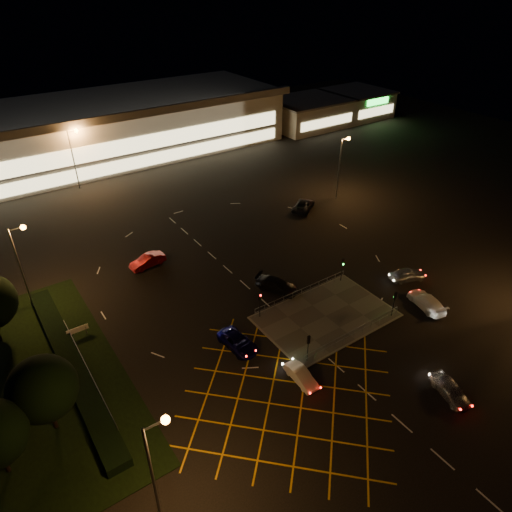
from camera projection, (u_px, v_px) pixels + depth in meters
ground at (300, 314)px, 50.32m from camera, size 180.00×180.00×0.00m
pedestrian_island at (326, 316)px, 49.85m from camera, size 14.00×9.00×0.12m
grass_verge at (16, 391)px, 41.10m from camera, size 18.00×30.00×0.08m
hedge at (72, 364)px, 43.24m from camera, size 2.00×26.00×1.00m
supermarket at (104, 128)px, 90.62m from camera, size 72.00×26.50×10.50m
retail_unit_a at (307, 113)px, 108.17m from camera, size 18.80×14.80×6.35m
retail_unit_b at (356, 103)px, 115.80m from camera, size 14.80×14.80×6.35m
streetlight_sw at (157, 461)px, 28.15m from camera, size 1.78×0.56×10.03m
streetlight_nw at (22, 256)px, 48.08m from camera, size 1.78×0.56×10.03m
streetlight_ne at (342, 159)px, 72.41m from camera, size 1.78×0.56×10.03m
streetlight_far_left at (74, 151)px, 75.67m from camera, size 1.78×0.56×10.03m
streetlight_far_right at (264, 112)px, 96.17m from camera, size 1.78×0.56×10.03m
signal_sw at (308, 343)px, 42.97m from camera, size 0.28×0.30×3.15m
signal_se at (395, 299)px, 48.70m from camera, size 0.28×0.30×3.15m
signal_nw at (260, 300)px, 48.53m from camera, size 0.28×0.30×3.15m
signal_ne at (342, 265)px, 54.27m from camera, size 0.28×0.30×3.15m
tree_e at (43, 389)px, 35.41m from camera, size 5.40×5.40×7.35m
car_near_silver at (450, 389)px, 40.38m from camera, size 2.84×4.58×1.46m
car_queue_white at (301, 376)px, 41.85m from camera, size 1.47×3.86×1.26m
car_left_blue at (238, 342)px, 45.56m from camera, size 2.64×4.99×1.34m
car_far_dkgrey at (277, 285)px, 53.64m from camera, size 4.25×5.57×1.50m
car_right_silver at (407, 275)px, 55.43m from camera, size 4.76×3.27×1.51m
car_circ_red at (148, 261)px, 57.99m from camera, size 4.79×2.21×1.52m
car_east_grey at (303, 205)px, 71.54m from camera, size 5.85×5.04×1.49m
car_approach_white at (427, 301)px, 50.99m from camera, size 3.17×5.42×1.47m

